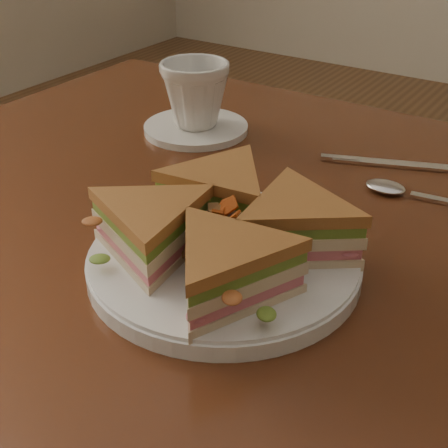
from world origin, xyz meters
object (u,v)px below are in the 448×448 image
object	(u,v)px
table	(312,310)
saucer	(196,128)
knife	(399,165)
coffee_cup	(195,94)
sandwich_wedges	(224,229)
plate	(224,262)
spoon	(405,192)

from	to	relation	value
table	saucer	distance (m)	0.34
knife	coffee_cup	bearing A→B (deg)	168.19
sandwich_wedges	saucer	size ratio (longest dim) A/B	1.99
coffee_cup	plate	bearing A→B (deg)	-25.34
table	knife	size ratio (longest dim) A/B	5.85
spoon	coffee_cup	distance (m)	0.32
table	sandwich_wedges	bearing A→B (deg)	-115.59
spoon	saucer	world-z (taller)	same
table	spoon	world-z (taller)	spoon
sandwich_wedges	knife	bearing A→B (deg)	79.10
plate	spoon	world-z (taller)	plate
sandwich_wedges	spoon	bearing A→B (deg)	68.98
spoon	table	bearing A→B (deg)	-114.19
knife	spoon	bearing A→B (deg)	-87.29
table	spoon	distance (m)	0.18
table	saucer	size ratio (longest dim) A/B	8.01
plate	sandwich_wedges	size ratio (longest dim) A/B	0.88
spoon	plate	bearing A→B (deg)	-117.86
sandwich_wedges	knife	size ratio (longest dim) A/B	1.46
coffee_cup	knife	bearing A→B (deg)	34.03
spoon	coffee_cup	bearing A→B (deg)	168.62
spoon	coffee_cup	world-z (taller)	coffee_cup
sandwich_wedges	saucer	world-z (taller)	sandwich_wedges
sandwich_wedges	plate	bearing A→B (deg)	90.00
table	coffee_cup	size ratio (longest dim) A/B	12.28
spoon	knife	distance (m)	0.08
sandwich_wedges	coffee_cup	world-z (taller)	coffee_cup
plate	coffee_cup	world-z (taller)	coffee_cup
table	plate	distance (m)	0.16
sandwich_wedges	coffee_cup	size ratio (longest dim) A/B	3.05
knife	coffee_cup	world-z (taller)	coffee_cup
spoon	knife	world-z (taller)	spoon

